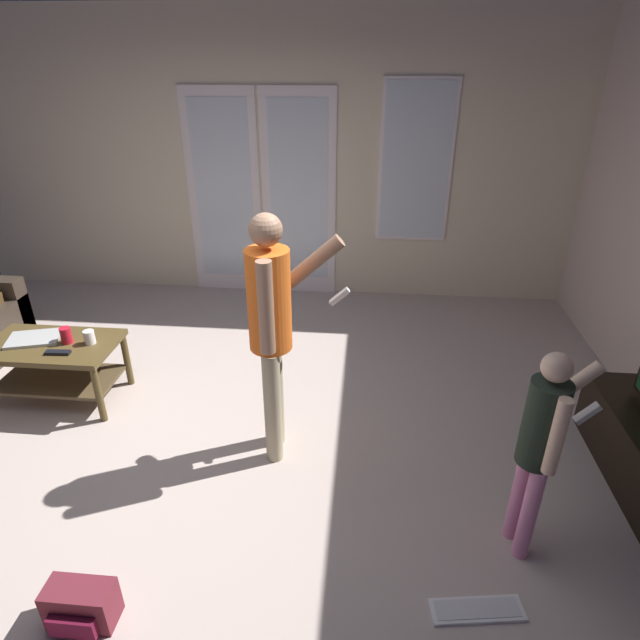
# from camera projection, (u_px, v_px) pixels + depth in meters

# --- Properties ---
(ground_plane) EXTENTS (6.26, 5.56, 0.02)m
(ground_plane) POSITION_uv_depth(u_px,v_px,m) (195.00, 459.00, 3.40)
(ground_plane) COLOR #B6A49B
(wall_back_with_doors) EXTENTS (6.26, 0.09, 2.78)m
(wall_back_with_doors) POSITION_uv_depth(u_px,v_px,m) (268.00, 164.00, 5.21)
(wall_back_with_doors) COLOR beige
(wall_back_with_doors) RESTS_ON ground_plane
(coffee_table) EXTENTS (0.92, 0.54, 0.47)m
(coffee_table) POSITION_uv_depth(u_px,v_px,m) (54.00, 359.00, 3.83)
(coffee_table) COLOR #4F3E1F
(coffee_table) RESTS_ON ground_plane
(person_adult) EXTENTS (0.58, 0.46, 1.59)m
(person_adult) POSITION_uv_depth(u_px,v_px,m) (272.00, 321.00, 3.04)
(person_adult) COLOR tan
(person_adult) RESTS_ON ground_plane
(person_child) EXTENTS (0.42, 0.36, 1.18)m
(person_child) POSITION_uv_depth(u_px,v_px,m) (541.00, 440.00, 2.48)
(person_child) COLOR pink
(person_child) RESTS_ON ground_plane
(backpack) EXTENTS (0.31, 0.19, 0.21)m
(backpack) POSITION_uv_depth(u_px,v_px,m) (81.00, 606.00, 2.38)
(backpack) COLOR maroon
(backpack) RESTS_ON ground_plane
(loose_keyboard) EXTENTS (0.45, 0.19, 0.02)m
(loose_keyboard) POSITION_uv_depth(u_px,v_px,m) (477.00, 610.00, 2.46)
(loose_keyboard) COLOR white
(loose_keyboard) RESTS_ON ground_plane
(laptop_closed) EXTENTS (0.41, 0.34, 0.02)m
(laptop_closed) POSITION_uv_depth(u_px,v_px,m) (34.00, 338.00, 3.81)
(laptop_closed) COLOR #B5B6B3
(laptop_closed) RESTS_ON coffee_table
(cup_near_edge) EXTENTS (0.08, 0.08, 0.12)m
(cup_near_edge) POSITION_uv_depth(u_px,v_px,m) (66.00, 335.00, 3.75)
(cup_near_edge) COLOR red
(cup_near_edge) RESTS_ON coffee_table
(cup_by_laptop) EXTENTS (0.08, 0.08, 0.10)m
(cup_by_laptop) POSITION_uv_depth(u_px,v_px,m) (89.00, 337.00, 3.75)
(cup_by_laptop) COLOR white
(cup_by_laptop) RESTS_ON coffee_table
(tv_remote_black) EXTENTS (0.17, 0.06, 0.02)m
(tv_remote_black) POSITION_uv_depth(u_px,v_px,m) (58.00, 353.00, 3.63)
(tv_remote_black) COLOR black
(tv_remote_black) RESTS_ON coffee_table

